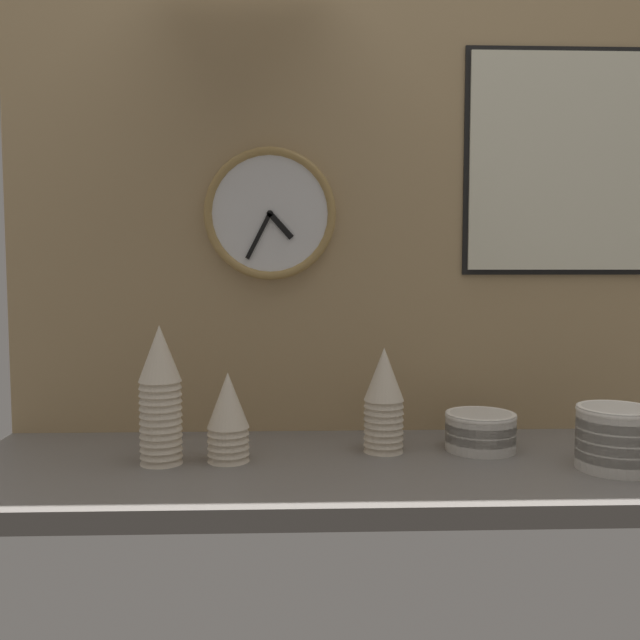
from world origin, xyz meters
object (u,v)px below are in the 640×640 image
(bowl_stack_far_right, at_px, (616,436))
(wall_clock, at_px, (270,214))
(bowl_stack_right, at_px, (480,430))
(cup_stack_center_left, at_px, (228,417))
(cup_stack_left, at_px, (160,395))
(cup_stack_center_right, at_px, (384,400))
(menu_board, at_px, (568,162))

(bowl_stack_far_right, relative_size, wall_clock, 0.50)
(bowl_stack_right, bearing_deg, cup_stack_center_left, -172.62)
(wall_clock, bearing_deg, cup_stack_center_left, -108.20)
(bowl_stack_far_right, height_order, bowl_stack_right, bowl_stack_far_right)
(cup_stack_left, bearing_deg, bowl_stack_far_right, -4.44)
(bowl_stack_right, xyz_separation_m, wall_clock, (-0.46, 0.17, 0.48))
(cup_stack_center_right, distance_m, bowl_stack_right, 0.22)
(menu_board, bearing_deg, cup_stack_left, -164.47)
(menu_board, bearing_deg, bowl_stack_right, -144.29)
(cup_stack_left, bearing_deg, menu_board, 15.53)
(cup_stack_left, distance_m, cup_stack_center_left, 0.14)
(bowl_stack_right, bearing_deg, wall_clock, 159.81)
(cup_stack_left, relative_size, cup_stack_center_left, 1.53)
(cup_stack_left, height_order, bowl_stack_far_right, cup_stack_left)
(cup_stack_center_right, distance_m, menu_board, 0.73)
(cup_stack_left, height_order, cup_stack_center_left, cup_stack_left)
(cup_stack_left, xyz_separation_m, bowl_stack_far_right, (0.90, -0.07, -0.08))
(cup_stack_center_right, distance_m, bowl_stack_far_right, 0.46)
(cup_stack_left, xyz_separation_m, wall_clock, (0.21, 0.25, 0.38))
(cup_stack_left, xyz_separation_m, cup_stack_center_left, (0.13, 0.01, -0.05))
(cup_stack_center_left, xyz_separation_m, wall_clock, (0.08, 0.24, 0.43))
(cup_stack_center_right, height_order, bowl_stack_far_right, cup_stack_center_right)
(bowl_stack_right, relative_size, menu_board, 0.29)
(cup_stack_left, height_order, bowl_stack_right, cup_stack_left)
(cup_stack_center_left, relative_size, menu_board, 0.34)
(cup_stack_left, xyz_separation_m, menu_board, (0.92, 0.26, 0.50))
(cup_stack_left, distance_m, bowl_stack_right, 0.68)
(bowl_stack_right, height_order, menu_board, menu_board)
(menu_board, bearing_deg, cup_stack_center_left, -162.51)
(bowl_stack_far_right, bearing_deg, menu_board, 86.53)
(bowl_stack_far_right, xyz_separation_m, wall_clock, (-0.69, 0.32, 0.45))
(cup_stack_center_left, height_order, menu_board, menu_board)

